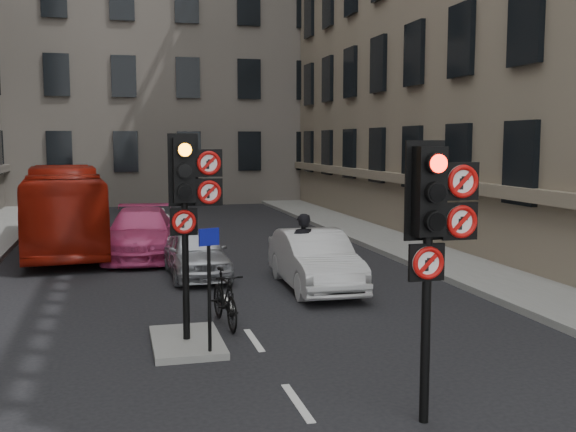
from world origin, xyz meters
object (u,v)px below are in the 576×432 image
car_silver (196,253)px  motorcyclist (302,251)px  bus_red (64,207)px  car_white (315,260)px  signal_near (435,221)px  car_pink (141,233)px  signal_far (189,192)px  info_sign (209,272)px  motorcycle (225,298)px

car_silver → motorcyclist: motorcyclist is taller
car_silver → bus_red: 6.91m
motorcyclist → car_silver: bearing=-56.6°
car_white → signal_near: bearing=-94.5°
car_silver → car_white: 3.41m
car_silver → car_pink: car_pink is taller
signal_far → car_white: size_ratio=0.84×
signal_near → info_sign: (-2.39, 3.19, -1.14)m
car_silver → motorcyclist: bearing=-43.7°
car_silver → motorcyclist: size_ratio=2.03×
signal_near → motorcycle: (-1.84, 5.10, -2.03)m
signal_far → bus_red: 12.27m
info_sign → signal_near: bearing=-72.6°
signal_far → car_white: signal_far is taller
signal_far → info_sign: signal_far is taller
signal_far → info_sign: (0.21, -0.81, -1.26)m
car_white → motorcycle: (-2.64, -2.78, -0.15)m
car_white → car_pink: 6.85m
bus_red → info_sign: bearing=-80.4°
car_pink → motorcycle: bearing=-75.6°
signal_far → motorcycle: bearing=55.4°
signal_near → bus_red: bearing=109.3°
signal_far → car_pink: bearing=93.2°
car_pink → info_sign: (0.74, -10.31, 0.70)m
info_sign → motorcycle: bearing=54.6°
car_pink → car_white: bearing=-49.3°
car_silver → bus_red: size_ratio=0.38×
car_silver → info_sign: info_sign is taller
signal_near → car_pink: 13.98m
signal_far → motorcycle: size_ratio=1.95×
signal_near → motorcyclist: 8.16m
info_sign → car_pink: bearing=74.7°
car_white → motorcycle: 3.84m
motorcycle → motorcyclist: 3.72m
motorcycle → motorcyclist: size_ratio=1.00×
signal_near → bus_red: (-5.53, 15.84, -1.21)m
signal_far → signal_near: bearing=-57.0°
car_white → motorcyclist: (-0.29, 0.09, 0.21)m
car_white → info_sign: (-3.19, -4.69, 0.74)m
car_white → bus_red: size_ratio=0.43×
signal_far → info_sign: 1.51m
car_white → info_sign: bearing=-122.9°
signal_far → bus_red: size_ratio=0.36×
bus_red → car_silver: bearing=-61.7°
car_white → bus_red: 10.19m
car_white → car_pink: bearing=126.4°
info_sign → car_white: bearing=36.4°
car_silver → car_white: bearing=-41.5°
car_silver → bus_red: bus_red is taller
motorcycle → info_sign: bearing=-110.9°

